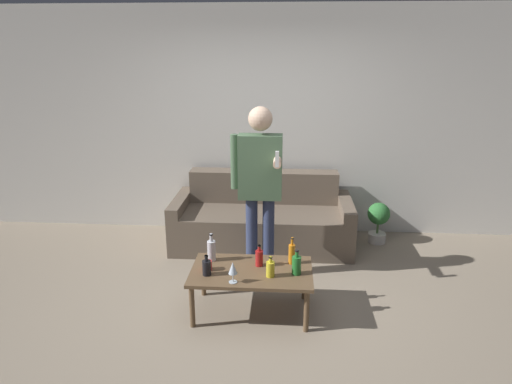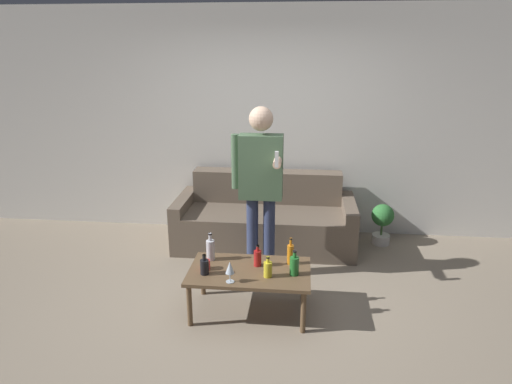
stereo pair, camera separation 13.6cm
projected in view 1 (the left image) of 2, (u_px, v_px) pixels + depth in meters
The scene contains 14 objects.
ground_plane at pixel (251, 318), 3.93m from camera, with size 16.00×16.00×0.00m, color gray.
wall_back at pixel (264, 123), 5.48m from camera, with size 8.00×0.06×2.70m.
couch at pixel (262, 220), 5.33m from camera, with size 2.04×0.88×0.82m.
coffee_table at pixel (251, 274), 3.91m from camera, with size 1.04×0.61×0.41m.
bottle_orange at pixel (292, 253), 3.99m from camera, with size 0.06×0.06×0.24m.
bottle_green at pixel (259, 258), 3.95m from camera, with size 0.07×0.07×0.19m.
bottle_dark at pixel (212, 250), 4.04m from camera, with size 0.07×0.07×0.25m.
bottle_yellow at pixel (270, 269), 3.76m from camera, with size 0.07×0.07×0.18m.
bottle_red at pixel (207, 267), 3.79m from camera, with size 0.07×0.07×0.18m.
bottle_clear at pixel (297, 265), 3.80m from camera, with size 0.08×0.08×0.22m.
wine_glass_near at pixel (233, 268), 3.65m from camera, with size 0.07×0.07×0.18m.
cup_on_table at pixel (207, 265), 3.88m from camera, with size 0.08×0.08×0.08m.
person_standing_front at pixel (260, 179), 4.36m from camera, with size 0.49×0.44×1.71m.
potted_plant at pixel (378, 219), 5.36m from camera, with size 0.26×0.26×0.49m.
Camera 1 is at (0.28, -3.40, 2.22)m, focal length 32.00 mm.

